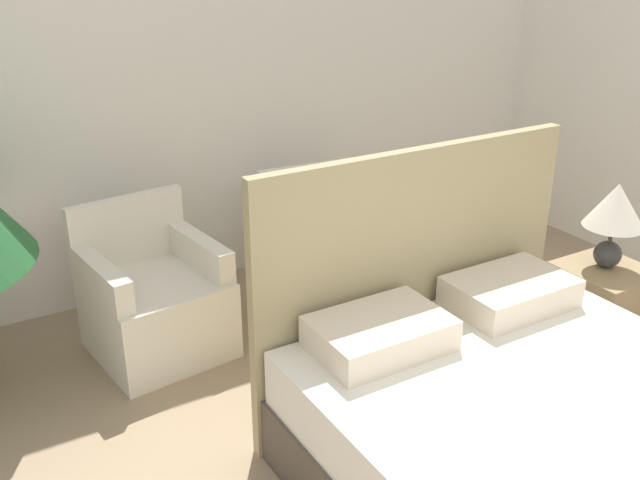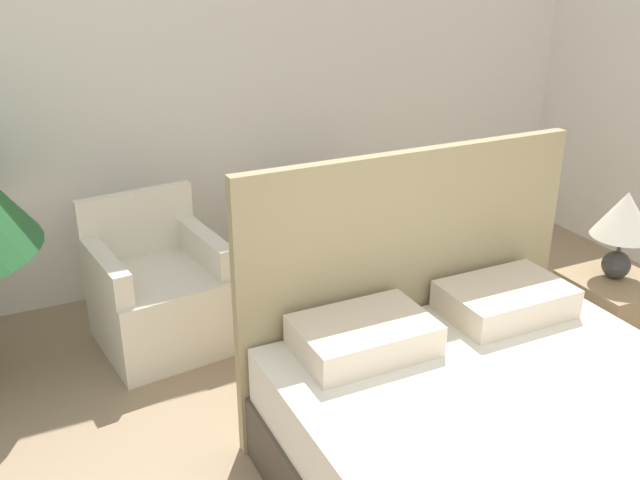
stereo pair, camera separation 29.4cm
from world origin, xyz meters
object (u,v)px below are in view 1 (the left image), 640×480
bed (544,447)px  armchair_near_window_right (328,262)px  armchair_near_window_left (156,306)px  table_lamp (615,211)px  nightstand (599,314)px

bed → armchair_near_window_right: 2.02m
armchair_near_window_left → table_lamp: (2.08, -1.32, 0.60)m
armchair_near_window_left → armchair_near_window_right: (1.14, 0.00, 0.00)m
armchair_near_window_left → nightstand: bearing=-39.6°
bed → table_lamp: size_ratio=4.18×
bed → nightstand: bed is taller
armchair_near_window_right → nightstand: (0.94, -1.34, -0.00)m
bed → nightstand: (1.14, 0.66, -0.04)m
nightstand → table_lamp: 0.60m
table_lamp → nightstand: bearing=-108.2°
armchair_near_window_right → nightstand: size_ratio=1.51×
nightstand → table_lamp: size_ratio=1.20×
bed → table_lamp: bearing=30.8°
armchair_near_window_left → nightstand: size_ratio=1.51×
nightstand → armchair_near_window_right: bearing=125.0°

